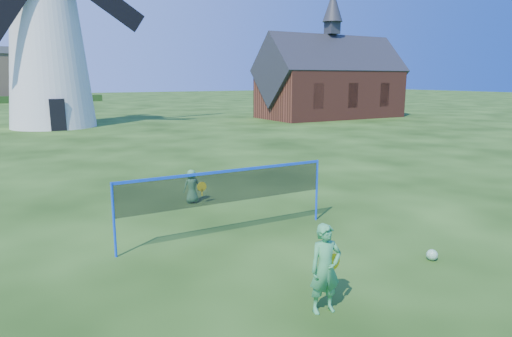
{
  "coord_description": "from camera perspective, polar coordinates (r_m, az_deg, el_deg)",
  "views": [
    {
      "loc": [
        -4.77,
        -8.38,
        3.55
      ],
      "look_at": [
        0.2,
        0.5,
        1.5
      ],
      "focal_mm": 31.57,
      "sensor_mm": 36.0,
      "label": 1
    }
  ],
  "objects": [
    {
      "name": "windmill",
      "position": [
        36.51,
        -24.95,
        14.61
      ],
      "size": [
        12.93,
        5.95,
        17.95
      ],
      "color": "white",
      "rests_on": "ground"
    },
    {
      "name": "ground",
      "position": [
        10.28,
        0.39,
        -8.82
      ],
      "size": [
        220.0,
        220.0,
        0.0
      ],
      "primitive_type": "plane",
      "color": "black",
      "rests_on": "ground"
    },
    {
      "name": "play_ball",
      "position": [
        9.72,
        21.4,
        -10.16
      ],
      "size": [
        0.22,
        0.22,
        0.22
      ],
      "primitive_type": "sphere",
      "color": "green",
      "rests_on": "ground"
    },
    {
      "name": "badminton_net",
      "position": [
        10.1,
        -3.69,
        -2.45
      ],
      "size": [
        5.05,
        0.05,
        1.55
      ],
      "color": "blue",
      "rests_on": "ground"
    },
    {
      "name": "chapel",
      "position": [
        42.2,
        9.41,
        10.68
      ],
      "size": [
        13.21,
        6.4,
        11.17
      ],
      "color": "brown",
      "rests_on": "ground"
    },
    {
      "name": "player_girl",
      "position": [
        7.09,
        8.78,
        -12.42
      ],
      "size": [
        0.7,
        0.41,
        1.41
      ],
      "rotation": [
        0.0,
        0.0,
        -0.16
      ],
      "color": "#3E9B59",
      "rests_on": "ground"
    },
    {
      "name": "player_boy",
      "position": [
        13.1,
        -8.12,
        -2.25
      ],
      "size": [
        0.6,
        0.39,
        0.98
      ],
      "rotation": [
        0.0,
        0.0,
        3.12
      ],
      "color": "#40854C",
      "rests_on": "ground"
    }
  ]
}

